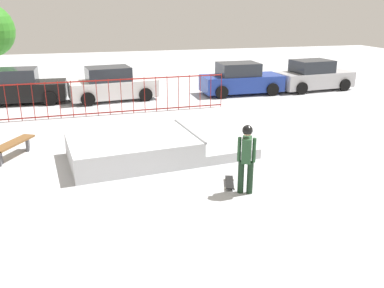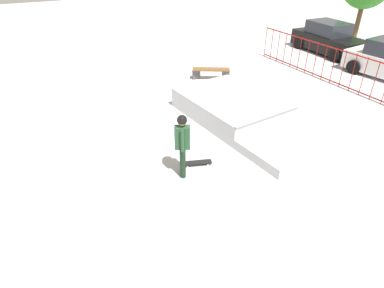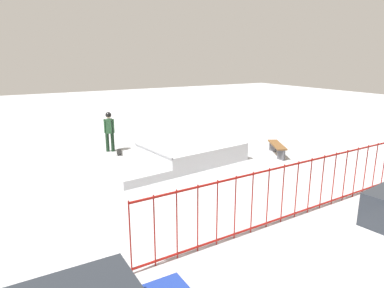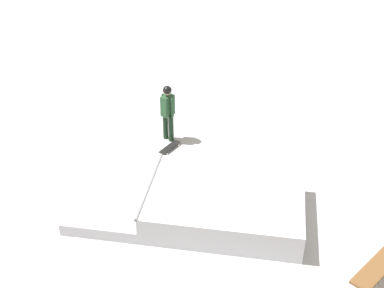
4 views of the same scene
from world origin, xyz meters
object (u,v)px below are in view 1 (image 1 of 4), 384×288
object	(u,v)px
parked_car_black	(19,88)
parked_car_blue	(241,80)
skater	(246,154)
parked_car_white	(112,85)
skate_ramp	(148,148)
parked_car_silver	(313,76)
park_bench	(14,146)
skateboard	(229,182)

from	to	relation	value
parked_car_black	parked_car_blue	xyz separation A→B (m)	(10.74, -0.68, 0.00)
skater	parked_car_white	distance (m)	11.56
skater	parked_car_black	distance (m)	13.50
skate_ramp	parked_car_silver	distance (m)	13.09
skate_ramp	park_bench	distance (m)	4.05
skate_ramp	park_bench	world-z (taller)	skate_ramp
parked_car_black	parked_car_blue	world-z (taller)	same
skateboard	parked_car_black	size ratio (longest dim) A/B	0.20
skate_ramp	parked_car_white	size ratio (longest dim) A/B	1.32
skate_ramp	skateboard	size ratio (longest dim) A/B	6.88
parked_car_black	parked_car_white	xyz separation A→B (m)	(4.25, -0.47, 0.00)
skate_ramp	parked_car_blue	distance (m)	10.14
parked_car_white	parked_car_silver	xyz separation A→B (m)	(10.67, -0.20, 0.00)
skateboard	parked_car_silver	xyz separation A→B (m)	(8.57, 10.59, 0.65)
parked_car_blue	parked_car_white	bearing A→B (deg)	178.19
skateboard	parked_car_white	world-z (taller)	parked_car_white
parked_car_blue	park_bench	bearing A→B (deg)	-144.89
skater	parked_car_white	xyz separation A→B (m)	(-2.32, 11.32, -0.28)
parked_car_silver	skate_ramp	bearing A→B (deg)	-147.20
skater	parked_car_silver	distance (m)	13.91
parked_car_white	parked_car_silver	bearing A→B (deg)	-8.33
skateboard	parked_car_blue	xyz separation A→B (m)	(4.39, 10.59, 0.65)
parked_car_black	parked_car_silver	distance (m)	14.93
parked_car_silver	skater	bearing A→B (deg)	-132.47
skateboard	parked_car_black	bearing A→B (deg)	-132.87
skateboard	park_bench	xyz separation A→B (m)	(-5.59, 3.58, 0.28)
park_bench	parked_car_black	distance (m)	7.73
skater	parked_car_black	world-z (taller)	skater
skate_ramp	skater	xyz separation A→B (m)	(1.91, -3.00, 0.69)
skateboard	parked_car_silver	bearing A→B (deg)	158.75
parked_car_white	parked_car_blue	size ratio (longest dim) A/B	1.04
skate_ramp	skater	bearing A→B (deg)	-64.19
skate_ramp	parked_car_silver	world-z (taller)	parked_car_silver
park_bench	skater	bearing A→B (deg)	-35.32
skater	skateboard	world-z (taller)	skater
skateboard	parked_car_black	xyz separation A→B (m)	(-6.35, 11.26, 0.65)
park_bench	parked_car_white	xyz separation A→B (m)	(3.48, 7.21, 0.37)
skateboard	parked_car_white	xyz separation A→B (m)	(-2.11, 10.80, 0.65)
skateboard	parked_car_blue	world-z (taller)	parked_car_blue
skate_ramp	parked_car_white	xyz separation A→B (m)	(-0.41, 8.32, 0.41)
skater	park_bench	distance (m)	7.14
skater	parked_car_white	size ratio (longest dim) A/B	0.40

